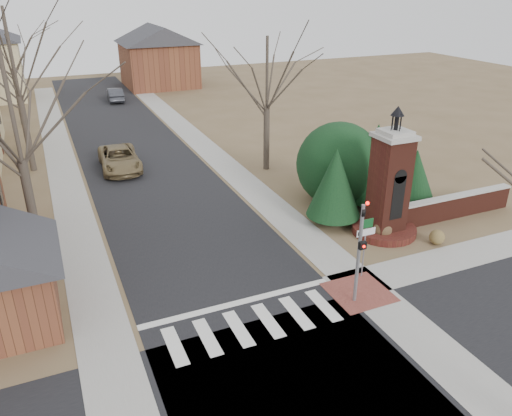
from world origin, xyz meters
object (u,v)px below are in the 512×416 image
pickup_truck (120,159)px  sign_post (365,236)px  traffic_signal_pole (360,244)px  brick_gate_monument (388,193)px  distant_car (115,94)px

pickup_truck → sign_post: bearing=-65.4°
traffic_signal_pole → sign_post: traffic_signal_pole is taller
brick_gate_monument → distant_car: brick_gate_monument is taller
distant_car → brick_gate_monument: bearing=105.3°
sign_post → pickup_truck: 19.29m
traffic_signal_pole → brick_gate_monument: brick_gate_monument is taller
traffic_signal_pole → pickup_truck: size_ratio=0.83×
sign_post → distant_car: size_ratio=0.65×
traffic_signal_pole → sign_post: 2.02m
traffic_signal_pole → sign_post: (1.29, 1.41, -0.64)m
traffic_signal_pole → pickup_truck: traffic_signal_pole is taller
pickup_truck → brick_gate_monument: bearing=-51.8°
brick_gate_monument → pickup_truck: size_ratio=1.20×
brick_gate_monument → distant_car: 37.26m
traffic_signal_pole → distant_car: (-2.70, 40.90, -1.89)m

